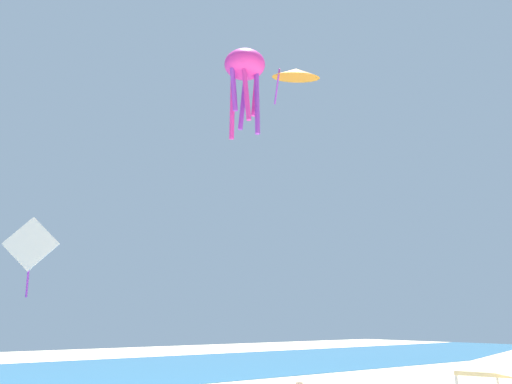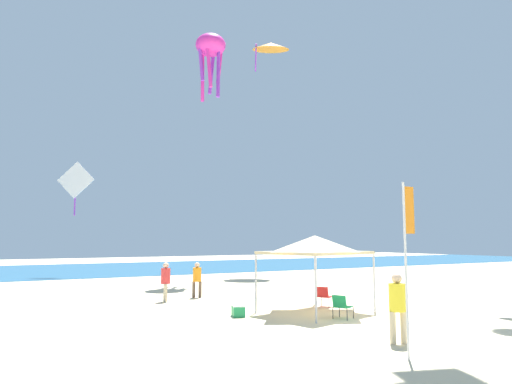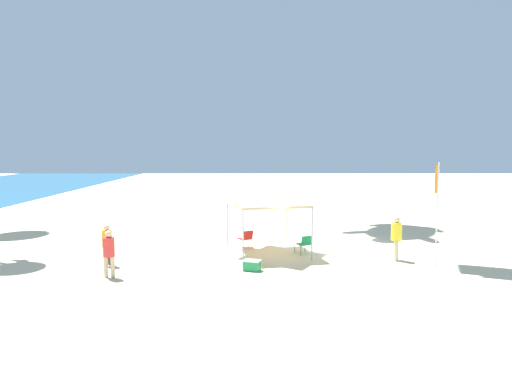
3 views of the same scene
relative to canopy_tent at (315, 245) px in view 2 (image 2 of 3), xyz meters
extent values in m
cube|color=beige|center=(0.70, -3.53, -2.53)|extent=(120.00, 120.00, 0.10)
cube|color=#28668E|center=(0.70, 29.83, -2.46)|extent=(120.00, 20.71, 0.02)
cylinder|color=#B7B7BC|center=(-1.33, -1.78, -1.40)|extent=(0.07, 0.07, 2.14)
cylinder|color=#B7B7BC|center=(1.99, -0.99, -1.40)|extent=(0.07, 0.07, 2.14)
cylinder|color=#B7B7BC|center=(-1.99, 0.99, -1.40)|extent=(0.07, 0.07, 2.14)
cylinder|color=#B7B7BC|center=(1.33, 1.78, -1.40)|extent=(0.07, 0.07, 2.14)
cube|color=#D1B784|center=(0.00, 0.00, -0.28)|extent=(4.06, 3.64, 0.10)
pyramid|color=#D1B784|center=(0.00, 0.00, 0.06)|extent=(3.98, 3.57, 0.59)
cylinder|color=black|center=(1.57, 0.89, -2.28)|extent=(0.02, 0.02, 0.40)
cylinder|color=black|center=(1.30, 1.34, -2.28)|extent=(0.02, 0.02, 0.40)
cylinder|color=black|center=(1.12, 0.62, -2.28)|extent=(0.02, 0.02, 0.40)
cylinder|color=black|center=(0.85, 1.07, -2.28)|extent=(0.02, 0.02, 0.40)
cube|color=red|center=(1.21, 0.98, -2.08)|extent=(0.71, 0.71, 0.03)
cube|color=red|center=(0.96, 0.83, -1.87)|extent=(0.36, 0.49, 0.41)
cylinder|color=black|center=(0.32, -1.68, -2.28)|extent=(0.02, 0.02, 0.40)
cylinder|color=black|center=(0.10, -1.21, -2.28)|extent=(0.02, 0.02, 0.40)
cylinder|color=black|center=(-0.15, -1.90, -2.28)|extent=(0.02, 0.02, 0.40)
cylinder|color=black|center=(-0.37, -1.43, -2.28)|extent=(0.02, 0.02, 0.40)
cube|color=#198C4C|center=(-0.02, -1.55, -2.08)|extent=(0.69, 0.69, 0.03)
cube|color=#198C4C|center=(-0.28, -1.68, -1.87)|extent=(0.33, 0.50, 0.41)
cube|color=#1E8C4C|center=(-2.90, 0.64, -2.30)|extent=(0.57, 0.70, 0.36)
cube|color=white|center=(-2.90, 0.64, -2.10)|extent=(0.58, 0.72, 0.04)
cylinder|color=silver|center=(-2.29, -6.42, -0.47)|extent=(0.06, 0.06, 4.01)
cube|color=orange|center=(-2.11, -6.42, 0.89)|extent=(0.30, 0.02, 1.10)
cylinder|color=brown|center=(-2.26, 6.28, -2.11)|extent=(0.14, 0.14, 0.74)
cylinder|color=brown|center=(-1.99, 6.19, -2.11)|extent=(0.14, 0.14, 0.74)
cylinder|color=orange|center=(-2.13, 6.23, -1.42)|extent=(0.39, 0.39, 0.64)
sphere|color=beige|center=(-2.13, 6.23, -0.97)|extent=(0.24, 0.24, 0.24)
cylinder|color=#C6B28C|center=(-3.79, 5.78, -2.09)|extent=(0.15, 0.15, 0.77)
cylinder|color=#C6B28C|center=(-3.91, 5.50, -2.09)|extent=(0.15, 0.15, 0.77)
cylinder|color=red|center=(-3.85, 5.64, -1.37)|extent=(0.40, 0.40, 0.67)
sphere|color=beige|center=(-3.85, 5.64, -0.91)|extent=(0.25, 0.25, 0.25)
cylinder|color=#C6B28C|center=(-1.13, -5.23, -2.06)|extent=(0.16, 0.16, 0.82)
cylinder|color=#C6B28C|center=(-1.45, -5.16, -2.06)|extent=(0.16, 0.16, 0.82)
cylinder|color=yellow|center=(-1.29, -5.19, -1.29)|extent=(0.43, 0.43, 0.72)
sphere|color=beige|center=(-1.29, -5.19, -0.80)|extent=(0.27, 0.27, 0.27)
cone|color=orange|center=(9.44, 18.30, 16.67)|extent=(4.27, 4.29, 1.22)
cylinder|color=purple|center=(8.30, 18.89, 15.62)|extent=(0.76, 1.32, 1.98)
ellipsoid|color=#E02D9E|center=(2.05, 14.32, 13.64)|extent=(2.08, 2.08, 1.52)
cylinder|color=#E02D9E|center=(2.72, 14.31, 12.11)|extent=(0.46, 0.25, 2.22)
cylinder|color=purple|center=(2.39, 14.90, 11.80)|extent=(0.39, 0.49, 2.84)
cylinder|color=#E02D9E|center=(1.72, 14.91, 11.50)|extent=(0.41, 0.54, 3.45)
cylinder|color=purple|center=(1.37, 14.33, 12.11)|extent=(0.46, 0.25, 2.22)
cylinder|color=#E02D9E|center=(1.70, 13.74, 11.80)|extent=(0.39, 0.49, 2.84)
cylinder|color=purple|center=(2.37, 13.73, 11.50)|extent=(0.41, 0.54, 3.45)
cube|color=white|center=(-5.16, 22.84, 4.69)|extent=(2.43, 1.68, 2.88)
cylinder|color=purple|center=(-5.16, 22.84, 3.02)|extent=(0.10, 0.10, 2.06)
camera|label=1|loc=(-14.57, -6.90, 1.00)|focal=39.90mm
camera|label=2|loc=(-10.57, -13.95, 0.21)|focal=32.37mm
camera|label=3|loc=(-20.20, 0.57, 2.12)|focal=33.38mm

